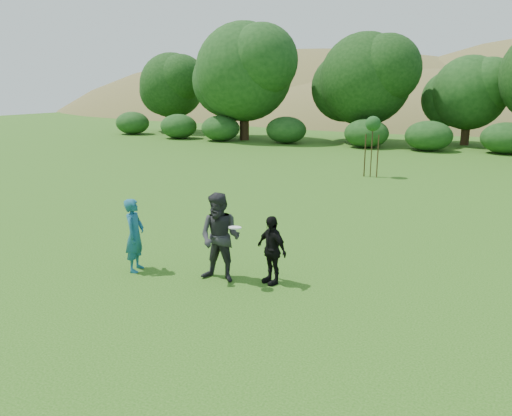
{
  "coord_description": "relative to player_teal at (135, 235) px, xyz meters",
  "views": [
    {
      "loc": [
        5.64,
        -8.31,
        4.21
      ],
      "look_at": [
        0.0,
        3.0,
        1.1
      ],
      "focal_mm": 35.0,
      "sensor_mm": 36.0,
      "label": 1
    }
  ],
  "objects": [
    {
      "name": "sapling",
      "position": [
        1.86,
        14.68,
        1.56
      ],
      "size": [
        0.7,
        0.7,
        2.85
      ],
      "color": "#392816",
      "rests_on": "ground"
    },
    {
      "name": "player_grey",
      "position": [
        2.08,
        0.35,
        0.13
      ],
      "size": [
        1.02,
        0.83,
        1.98
      ],
      "primitive_type": "imported",
      "rotation": [
        0.0,
        0.0,
        0.08
      ],
      "color": "#28282B",
      "rests_on": "ground"
    },
    {
      "name": "player_teal",
      "position": [
        0.0,
        0.0,
        0.0
      ],
      "size": [
        0.58,
        0.72,
        1.72
      ],
      "primitive_type": "imported",
      "rotation": [
        0.0,
        0.0,
        1.88
      ],
      "color": "#18556E",
      "rests_on": "ground"
    },
    {
      "name": "player_black",
      "position": [
        3.14,
        0.71,
        -0.1
      ],
      "size": [
        0.96,
        0.72,
        1.52
      ],
      "primitive_type": "imported",
      "rotation": [
        0.0,
        0.0,
        -0.44
      ],
      "color": "black",
      "rests_on": "ground"
    },
    {
      "name": "hillside",
      "position": [
        1.22,
        68.16,
        -12.83
      ],
      "size": [
        150.0,
        72.0,
        52.0
      ],
      "color": "olive",
      "rests_on": "ground"
    },
    {
      "name": "ground",
      "position": [
        1.78,
        -0.29,
        -0.86
      ],
      "size": [
        120.0,
        120.0,
        0.0
      ],
      "primitive_type": "plane",
      "color": "#19470C",
      "rests_on": "ground"
    },
    {
      "name": "tree_row",
      "position": [
        5.0,
        28.39,
        4.02
      ],
      "size": [
        53.92,
        10.38,
        9.62
      ],
      "color": "#3A2616",
      "rests_on": "ground"
    },
    {
      "name": "frisbee",
      "position": [
        2.55,
        0.17,
        0.46
      ],
      "size": [
        0.27,
        0.27,
        0.05
      ],
      "color": "white",
      "rests_on": "ground"
    }
  ]
}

